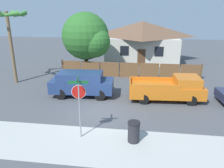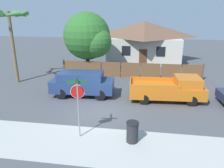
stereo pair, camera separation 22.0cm
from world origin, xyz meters
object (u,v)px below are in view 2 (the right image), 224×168
at_px(stop_sign, 78,97).
at_px(oak_tree, 89,37).
at_px(palm_tree, 9,21).
at_px(red_suv, 82,83).
at_px(trash_bin, 132,132).
at_px(house, 144,40).
at_px(orange_pickup, 170,89).

bearing_deg(stop_sign, oak_tree, 91.62).
distance_m(oak_tree, palm_tree, 7.14).
bearing_deg(red_suv, trash_bin, -57.49).
bearing_deg(palm_tree, oak_tree, 34.25).
relative_size(house, palm_tree, 1.52).
distance_m(house, orange_pickup, 13.75).
distance_m(orange_pickup, stop_sign, 7.61).
distance_m(oak_tree, orange_pickup, 10.08).
bearing_deg(red_suv, orange_pickup, -3.48).
bearing_deg(stop_sign, trash_bin, -11.31).
xyz_separation_m(house, oak_tree, (-5.35, -7.25, 1.09)).
xyz_separation_m(orange_pickup, trash_bin, (-2.28, -5.68, -0.33)).
distance_m(house, palm_tree, 15.97).
relative_size(red_suv, orange_pickup, 0.89).
distance_m(palm_tree, red_suv, 8.35).
bearing_deg(trash_bin, orange_pickup, 68.13).
xyz_separation_m(orange_pickup, stop_sign, (-4.96, -5.62, 1.30)).
bearing_deg(palm_tree, orange_pickup, -10.07).
bearing_deg(palm_tree, stop_sign, -44.18).
height_order(oak_tree, trash_bin, oak_tree).
bearing_deg(palm_tree, red_suv, -19.25).
distance_m(palm_tree, orange_pickup, 14.08).
bearing_deg(trash_bin, house, 89.35).
xyz_separation_m(oak_tree, trash_bin, (5.13, -11.92, -3.12)).
height_order(stop_sign, trash_bin, stop_sign).
height_order(house, palm_tree, palm_tree).
bearing_deg(palm_tree, house, 45.17).
xyz_separation_m(red_suv, trash_bin, (4.13, -5.66, -0.47)).
bearing_deg(orange_pickup, palm_tree, 166.30).
bearing_deg(trash_bin, palm_tree, 143.60).
bearing_deg(oak_tree, orange_pickup, -40.10).
distance_m(oak_tree, trash_bin, 13.35).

